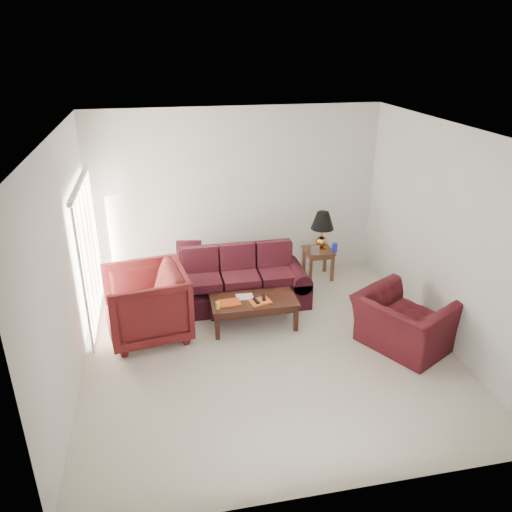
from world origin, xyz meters
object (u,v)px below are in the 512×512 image
Objects in this scene: sofa at (240,279)px; end_table at (318,263)px; coffee_table at (254,312)px; floor_lamp at (118,247)px; armchair_left at (146,304)px; armchair_right at (404,322)px.

sofa is 1.71m from end_table.
end_table is at bearing 55.69° from coffee_table.
sofa is 1.25× the size of floor_lamp.
end_table is 2.03m from coffee_table.
sofa is at bearing 108.68° from coffee_table.
end_table is 3.32m from armchair_left.
armchair_right is 0.93× the size of coffee_table.
armchair_left is at bearing -169.95° from coffee_table.
floor_lamp is at bearing 29.91° from armchair_right.
floor_lamp is at bearing -179.71° from end_table.
armchair_left reaches higher than coffee_table.
armchair_left is (-1.47, -0.67, 0.07)m from sofa.
armchair_left is (0.42, -1.34, -0.36)m from floor_lamp.
floor_lamp reaches higher than coffee_table.
sofa is 1.93× the size of armchair_left.
sofa is 2.63m from armchair_right.
floor_lamp reaches higher than armchair_right.
armchair_left reaches higher than end_table.
sofa is 1.72× the size of coffee_table.
armchair_left is at bearing 44.86° from armchair_right.
armchair_right is at bearing -42.17° from sofa.
floor_lamp is 1.54× the size of armchair_left.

